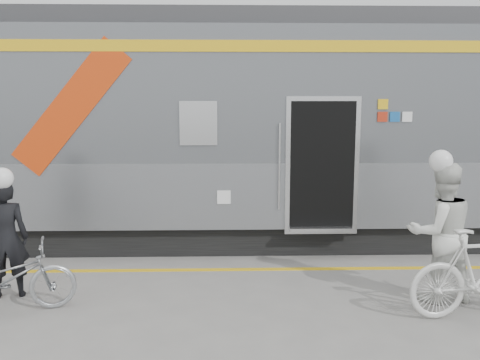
{
  "coord_description": "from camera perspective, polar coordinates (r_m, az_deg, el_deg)",
  "views": [
    {
      "loc": [
        0.13,
        -5.44,
        2.59
      ],
      "look_at": [
        0.31,
        1.6,
        1.5
      ],
      "focal_mm": 38.0,
      "sensor_mm": 36.0,
      "label": 1
    }
  ],
  "objects": [
    {
      "name": "ground",
      "position": [
        6.03,
        -2.67,
        -16.66
      ],
      "size": [
        90.0,
        90.0,
        0.0
      ],
      "primitive_type": "plane",
      "color": "slate",
      "rests_on": "ground"
    },
    {
      "name": "train",
      "position": [
        9.67,
        -5.33,
        5.57
      ],
      "size": [
        24.0,
        3.17,
        4.1
      ],
      "color": "black",
      "rests_on": "ground"
    },
    {
      "name": "safety_strip",
      "position": [
        8.02,
        -2.37,
        -10.02
      ],
      "size": [
        24.0,
        0.12,
        0.01
      ],
      "primitive_type": "cube",
      "color": "gold",
      "rests_on": "ground"
    },
    {
      "name": "man",
      "position": [
        7.42,
        -24.86,
        -5.99
      ],
      "size": [
        0.67,
        0.53,
        1.6
      ],
      "primitive_type": "imported",
      "rotation": [
        0.0,
        0.0,
        3.43
      ],
      "color": "black",
      "rests_on": "ground"
    },
    {
      "name": "bicycle_left",
      "position": [
        6.96,
        -24.93,
        -10.04
      ],
      "size": [
        1.77,
        1.04,
        0.88
      ],
      "primitive_type": "imported",
      "rotation": [
        0.0,
        0.0,
        1.86
      ],
      "color": "#9FA3A7",
      "rests_on": "ground"
    },
    {
      "name": "woman",
      "position": [
        7.11,
        21.57,
        -5.49
      ],
      "size": [
        0.96,
        0.78,
        1.82
      ],
      "primitive_type": "imported",
      "rotation": [
        0.0,
        0.0,
        3.25
      ],
      "color": "silver",
      "rests_on": "ground"
    },
    {
      "name": "helmet_man",
      "position": [
        7.25,
        -25.33,
        1.21
      ],
      "size": [
        0.28,
        0.28,
        0.28
      ],
      "primitive_type": "sphere",
      "color": "white",
      "rests_on": "man"
    },
    {
      "name": "helmet_woman",
      "position": [
        6.93,
        22.06,
        3.01
      ],
      "size": [
        0.29,
        0.29,
        0.29
      ],
      "primitive_type": "sphere",
      "color": "white",
      "rests_on": "woman"
    }
  ]
}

